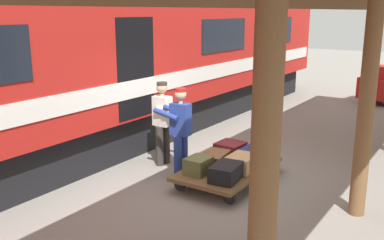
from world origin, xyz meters
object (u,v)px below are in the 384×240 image
object	(u,v)px
suitcase_navy_fabric	(256,155)
suitcase_maroon_trunk	(230,149)
suitcase_black_hardshell	(226,172)
baggage_tug	(382,85)
luggage_cart	(228,169)
porter_in_overalls	(180,129)
suitcase_olive_duffel	(198,166)
suitcase_brown_leather	(215,158)
suitcase_tan_vintage	(242,163)
porter_by_door	(163,121)
train_car	(84,59)

from	to	relation	value
suitcase_navy_fabric	suitcase_maroon_trunk	bearing A→B (deg)	0.00
suitcase_black_hardshell	baggage_tug	distance (m)	9.80
luggage_cart	porter_in_overalls	bearing A→B (deg)	16.93
suitcase_olive_duffel	suitcase_brown_leather	xyz separation A→B (m)	(-0.00, -0.58, -0.03)
suitcase_tan_vintage	luggage_cart	bearing A→B (deg)	-0.00
suitcase_olive_duffel	porter_by_door	distance (m)	1.53
suitcase_maroon_trunk	suitcase_black_hardshell	bearing A→B (deg)	115.75
suitcase_brown_leather	suitcase_tan_vintage	world-z (taller)	suitcase_tan_vintage
suitcase_brown_leather	suitcase_tan_vintage	bearing A→B (deg)	180.00
suitcase_black_hardshell	porter_by_door	distance (m)	2.02
suitcase_olive_duffel	suitcase_tan_vintage	world-z (taller)	suitcase_olive_duffel
train_car	suitcase_navy_fabric	distance (m)	4.27
suitcase_navy_fabric	porter_by_door	bearing A→B (deg)	14.83
suitcase_black_hardshell	suitcase_brown_leather	world-z (taller)	suitcase_black_hardshell
train_car	suitcase_navy_fabric	bearing A→B (deg)	-170.77
suitcase_olive_duffel	porter_in_overalls	size ratio (longest dim) A/B	0.26
train_car	porter_in_overalls	bearing A→B (deg)	175.35
suitcase_olive_duffel	suitcase_brown_leather	bearing A→B (deg)	-90.00
train_car	porter_by_door	bearing A→B (deg)	-175.97
luggage_cart	suitcase_navy_fabric	bearing A→B (deg)	-115.75
suitcase_black_hardshell	porter_in_overalls	distance (m)	1.31
suitcase_black_hardshell	train_car	bearing A→B (deg)	-7.74
suitcase_maroon_trunk	train_car	bearing A→B (deg)	10.75
luggage_cart	baggage_tug	world-z (taller)	baggage_tug
suitcase_navy_fabric	baggage_tug	size ratio (longest dim) A/B	0.27
suitcase_brown_leather	porter_in_overalls	distance (m)	0.86
suitcase_brown_leather	porter_by_door	distance (m)	1.39
suitcase_maroon_trunk	baggage_tug	bearing A→B (deg)	-97.54
suitcase_navy_fabric	porter_in_overalls	distance (m)	1.54
porter_by_door	suitcase_brown_leather	bearing A→B (deg)	175.87
suitcase_black_hardshell	porter_in_overalls	world-z (taller)	porter_in_overalls
train_car	suitcase_olive_duffel	world-z (taller)	train_car
suitcase_tan_vintage	porter_in_overalls	world-z (taller)	porter_in_overalls
suitcase_brown_leather	porter_in_overalls	world-z (taller)	porter_in_overalls
suitcase_maroon_trunk	baggage_tug	size ratio (longest dim) A/B	0.27
suitcase_maroon_trunk	suitcase_olive_duffel	bearing A→B (deg)	90.00
suitcase_maroon_trunk	suitcase_olive_duffel	size ratio (longest dim) A/B	1.14
suitcase_maroon_trunk	suitcase_tan_vintage	xyz separation A→B (m)	(-0.56, 0.58, -0.00)
suitcase_tan_vintage	suitcase_maroon_trunk	bearing A→B (deg)	-46.03
suitcase_brown_leather	porter_by_door	xyz separation A→B (m)	(1.28, -0.09, 0.53)
luggage_cart	suitcase_olive_duffel	distance (m)	0.67
luggage_cart	suitcase_maroon_trunk	size ratio (longest dim) A/B	4.20
suitcase_tan_vintage	baggage_tug	xyz separation A→B (m)	(-0.58, -9.21, 0.21)
train_car	suitcase_black_hardshell	bearing A→B (deg)	172.26
suitcase_black_hardshell	baggage_tug	xyz separation A→B (m)	(-0.58, -9.78, 0.21)
porter_by_door	luggage_cart	bearing A→B (deg)	176.61
porter_in_overalls	porter_by_door	size ratio (longest dim) A/B	1.00
train_car	suitcase_brown_leather	world-z (taller)	train_car
luggage_cart	suitcase_maroon_trunk	bearing A→B (deg)	-64.25
suitcase_black_hardshell	suitcase_tan_vintage	world-z (taller)	suitcase_black_hardshell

